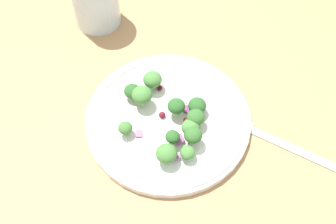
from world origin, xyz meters
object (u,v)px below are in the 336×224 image
broccoli_floret_2 (190,128)px  fork (281,143)px  broccoli_floret_0 (188,153)px  broccoli_floret_1 (125,128)px  plate (168,119)px

broccoli_floret_2 → fork: (10.21, 7.95, -2.51)cm
broccoli_floret_0 → broccoli_floret_2: bearing=125.7°
broccoli_floret_0 → broccoli_floret_1: size_ratio=1.04×
plate → broccoli_floret_0: broccoli_floret_0 is taller
plate → broccoli_floret_2: 4.45cm
broccoli_floret_1 → broccoli_floret_2: size_ratio=0.81×
plate → broccoli_floret_0: (6.25, -2.95, 1.62)cm
broccoli_floret_2 → fork: bearing=37.9°
broccoli_floret_2 → fork: 13.19cm
broccoli_floret_2 → plate: bearing=-177.9°
broccoli_floret_1 → broccoli_floret_2: (6.54, 6.11, -0.00)cm
plate → fork: 16.39cm
broccoli_floret_0 → broccoli_floret_1: (-8.77, -3.01, 0.28)cm
plate → broccoli_floret_2: bearing=2.1°
plate → broccoli_floret_2: broccoli_floret_2 is taller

